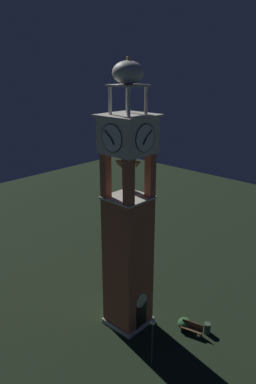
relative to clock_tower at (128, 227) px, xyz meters
name	(u,v)px	position (x,y,z in m)	size (l,w,h in m)	color
ground	(128,322)	(0.00, 0.00, -8.03)	(80.00, 80.00, 0.00)	black
clock_tower	(128,227)	(0.00, 0.00, 0.00)	(3.29, 3.29, 19.39)	#AD5B42
park_bench	(192,328)	(2.21, -4.39, -7.55)	(0.81, 1.66, 0.95)	brown
lamp_post	(153,334)	(-2.22, -4.24, -5.46)	(0.36, 0.36, 3.68)	black
trash_bin	(207,328)	(3.08, -5.14, -7.63)	(0.52, 0.52, 0.80)	#38513D
shrub_near_entry	(185,323)	(2.39, -3.63, -7.62)	(1.06, 1.06, 0.82)	#336638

